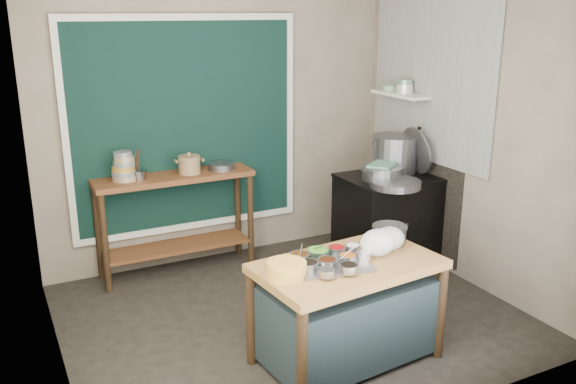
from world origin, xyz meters
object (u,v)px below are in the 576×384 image
condiment_tray (332,264)px  steamer (382,173)px  ceramic_crock (189,166)px  back_counter (176,224)px  prep_table (347,312)px  stock_pot (394,154)px  saucepan (389,235)px  yellow_basin (287,269)px  utensil_cup (138,175)px  stove_block (389,221)px

condiment_tray → steamer: steamer is taller
ceramic_crock → back_counter: bearing=172.5°
prep_table → stock_pot: stock_pot is taller
prep_table → back_counter: bearing=101.1°
saucepan → steamer: steamer is taller
back_counter → yellow_basin: bearing=-86.5°
prep_table → yellow_basin: size_ratio=4.85×
prep_table → yellow_basin: (-0.48, -0.01, 0.42)m
condiment_tray → saucepan: saucepan is taller
back_counter → steamer: size_ratio=3.54×
ceramic_crock → steamer: bearing=-25.8°
ceramic_crock → stock_pot: stock_pot is taller
utensil_cup → steamer: bearing=-20.6°
utensil_cup → yellow_basin: bearing=-77.6°
prep_table → utensil_cup: bearing=109.2°
prep_table → utensil_cup: 2.30m
prep_table → yellow_basin: bearing=176.4°
utensil_cup → back_counter: bearing=2.7°
yellow_basin → ceramic_crock: 2.04m
saucepan → stove_block: bearing=32.2°
condiment_tray → yellow_basin: (-0.34, -0.01, 0.04)m
condiment_tray → utensil_cup: size_ratio=3.54×
back_counter → condiment_tray: 2.11m
saucepan → condiment_tray: bearing=173.7°
prep_table → stove_block: 1.84m
prep_table → stove_block: size_ratio=1.39×
yellow_basin → steamer: bearing=37.6°
back_counter → stove_block: back_counter is taller
stove_block → ceramic_crock: ceramic_crock is taller
yellow_basin → steamer: 2.06m
stock_pot → steamer: size_ratio=1.12×
condiment_tray → saucepan: size_ratio=1.91×
prep_table → back_counter: size_ratio=0.86×
back_counter → saucepan: 2.18m
back_counter → ceramic_crock: bearing=-7.5°
back_counter → stock_pot: size_ratio=3.15×
prep_table → stove_block: stove_block is taller
stove_block → condiment_tray: bearing=-137.7°
ceramic_crock → stock_pot: size_ratio=0.47×
back_counter → ceramic_crock: (0.15, -0.02, 0.55)m
yellow_basin → steamer: steamer is taller
ceramic_crock → stock_pot: bearing=-17.7°
condiment_tray → ceramic_crock: bearing=99.0°
yellow_basin → ceramic_crock: size_ratio=1.20×
yellow_basin → stock_pot: (1.88, 1.43, 0.26)m
prep_table → saucepan: saucepan is taller
stove_block → yellow_basin: (-1.78, -1.31, 0.37)m
stove_block → utensil_cup: (-2.22, 0.72, 0.57)m
condiment_tray → stock_pot: (1.54, 1.42, 0.30)m
stove_block → ceramic_crock: 1.98m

